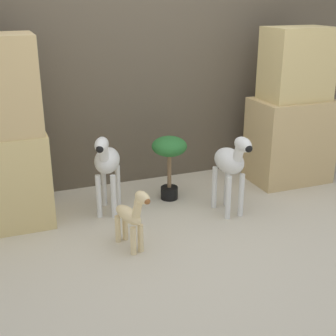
# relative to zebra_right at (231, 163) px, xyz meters

# --- Properties ---
(ground_plane) EXTENTS (14.00, 14.00, 0.00)m
(ground_plane) POSITION_rel_zebra_right_xyz_m (-0.42, -0.34, -0.43)
(ground_plane) COLOR beige
(wall_back) EXTENTS (6.40, 0.08, 2.20)m
(wall_back) POSITION_rel_zebra_right_xyz_m (-0.42, 0.99, 0.67)
(wall_back) COLOR brown
(wall_back) RESTS_ON ground_plane
(rock_pillar_right) EXTENTS (0.71, 0.48, 1.41)m
(rock_pillar_right) POSITION_rel_zebra_right_xyz_m (0.87, 0.46, 0.20)
(rock_pillar_right) COLOR tan
(rock_pillar_right) RESTS_ON ground_plane
(zebra_right) EXTENTS (0.21, 0.46, 0.68)m
(zebra_right) POSITION_rel_zebra_right_xyz_m (0.00, 0.00, 0.00)
(zebra_right) COLOR silver
(zebra_right) RESTS_ON ground_plane
(zebra_left) EXTENTS (0.31, 0.46, 0.68)m
(zebra_left) POSITION_rel_zebra_right_xyz_m (-0.91, 0.36, 0.00)
(zebra_left) COLOR silver
(zebra_left) RESTS_ON ground_plane
(giraffe_figurine) EXTENTS (0.18, 0.41, 0.48)m
(giraffe_figurine) POSITION_rel_zebra_right_xyz_m (-0.90, -0.27, -0.17)
(giraffe_figurine) COLOR beige
(giraffe_figurine) RESTS_ON ground_plane
(potted_palm_front) EXTENTS (0.30, 0.30, 0.56)m
(potted_palm_front) POSITION_rel_zebra_right_xyz_m (-0.35, 0.44, -0.02)
(potted_palm_front) COLOR black
(potted_palm_front) RESTS_ON ground_plane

